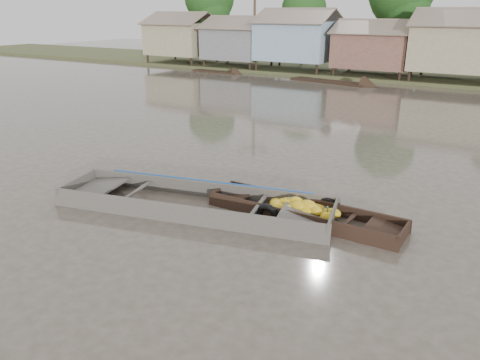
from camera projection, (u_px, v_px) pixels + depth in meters
The scene contains 4 objects.
ground at pixel (198, 219), 12.38m from camera, with size 120.00×120.00×0.00m, color #474137.
riverbank at pixel (474, 40), 35.58m from camera, with size 120.00×12.47×10.22m.
banana_boat at pixel (301, 212), 12.46m from camera, with size 5.34×1.44×0.74m.
viewer_boat at pixel (195, 207), 13.01m from camera, with size 8.02×3.67×0.62m.
Camera 1 is at (6.73, -9.11, 5.23)m, focal length 35.00 mm.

